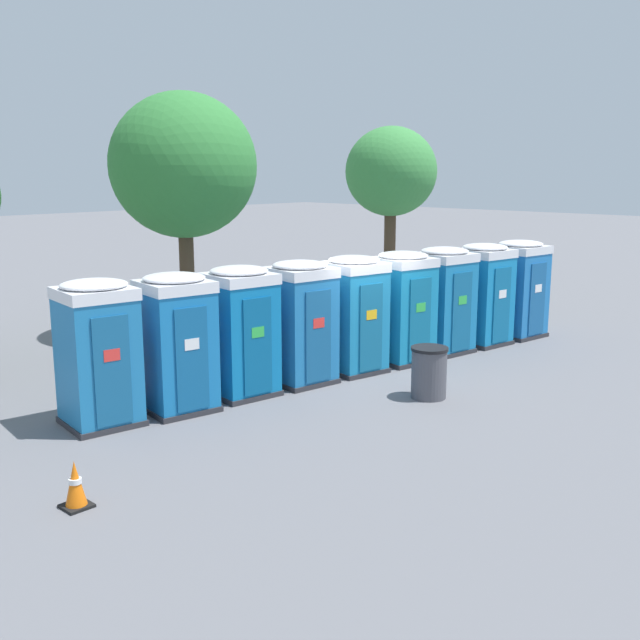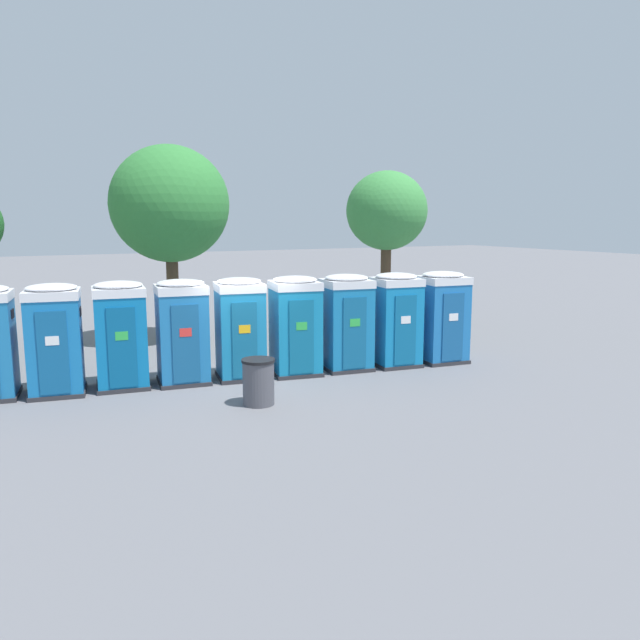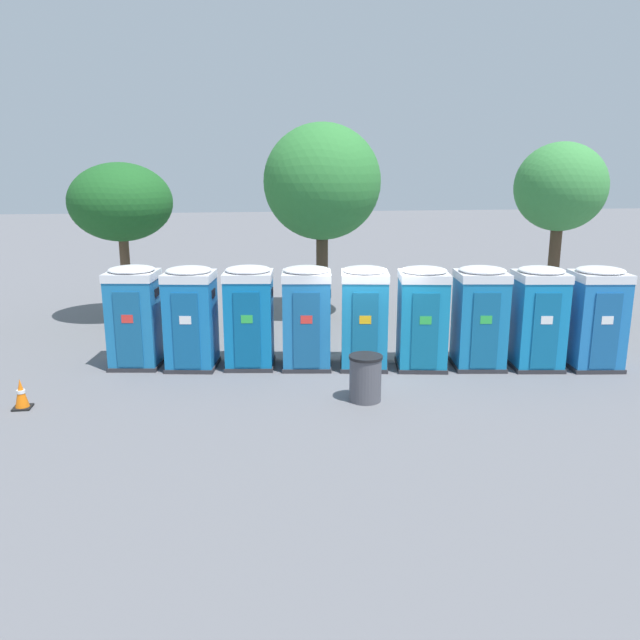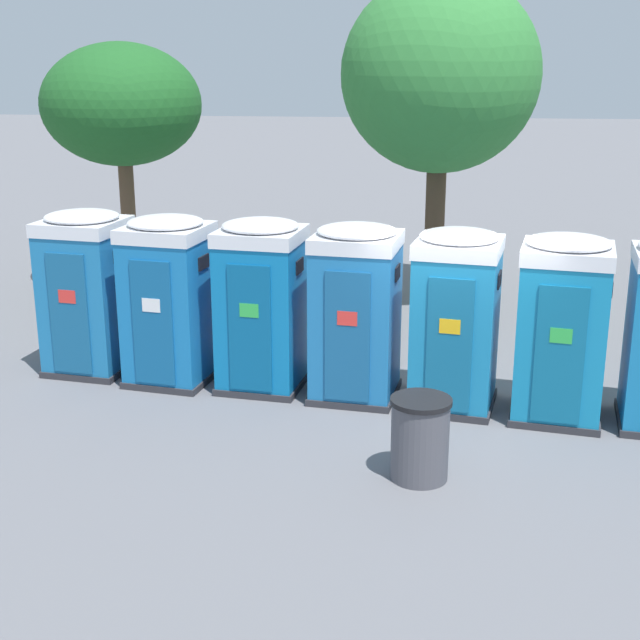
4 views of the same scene
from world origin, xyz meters
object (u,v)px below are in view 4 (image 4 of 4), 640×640
object	(u,v)px
portapotty_2	(262,304)
street_tree_2	(122,106)
portapotty_5	(562,328)
portapotty_4	(456,319)
portapotty_3	(356,312)
trash_can	(420,438)
portapotty_1	(169,299)
street_tree_0	(440,76)
portapotty_0	(87,291)

from	to	relation	value
portapotty_2	street_tree_2	size ratio (longest dim) A/B	0.50
portapotty_2	portapotty_5	bearing A→B (deg)	-9.82
portapotty_4	portapotty_3	bearing A→B (deg)	170.79
portapotty_4	trash_can	world-z (taller)	portapotty_4
portapotty_1	trash_can	distance (m)	4.82
portapotty_4	street_tree_0	size ratio (longest dim) A/B	0.40
portapotty_1	portapotty_3	xyz separation A→B (m)	(2.83, -0.36, -0.00)
street_tree_0	portapotty_2	bearing A→B (deg)	-116.85
portapotty_3	portapotty_0	bearing A→B (deg)	170.73
street_tree_2	portapotty_3	bearing A→B (deg)	-48.01
street_tree_0	street_tree_2	distance (m)	6.40
street_tree_2	portapotty_5	bearing A→B (deg)	-37.97
portapotty_5	portapotty_3	bearing A→B (deg)	170.26
portapotty_3	portapotty_5	size ratio (longest dim) A/B	1.00
portapotty_0	portapotty_3	size ratio (longest dim) A/B	1.00
portapotty_2	street_tree_2	xyz separation A→B (m)	(-3.77, 5.50, 2.52)
portapotty_1	portapotty_4	xyz separation A→B (m)	(4.23, -0.59, 0.00)
portapotty_3	street_tree_2	xyz separation A→B (m)	(-5.17, 5.74, 2.52)
portapotty_2	portapotty_4	xyz separation A→B (m)	(2.81, -0.47, 0.00)
street_tree_2	trash_can	size ratio (longest dim) A/B	5.05
portapotty_5	portapotty_1	bearing A→B (deg)	171.53
portapotty_4	street_tree_2	bearing A→B (deg)	137.75
portapotty_3	portapotty_5	world-z (taller)	same
portapotty_2	street_tree_0	xyz separation A→B (m)	(2.59, 5.11, 3.13)
street_tree_0	street_tree_2	world-z (taller)	street_tree_0
portapotty_3	trash_can	size ratio (longest dim) A/B	2.54
street_tree_0	trash_can	xyz separation A→B (m)	(-0.25, -7.91, -3.91)
portapotty_0	portapotty_1	world-z (taller)	same
portapotty_0	portapotty_2	world-z (taller)	same
portapotty_1	street_tree_0	size ratio (longest dim) A/B	0.40
street_tree_0	trash_can	bearing A→B (deg)	-91.82
street_tree_0	portapotty_5	bearing A→B (deg)	-74.49
portapotty_3	portapotty_4	size ratio (longest dim) A/B	1.00
portapotty_2	portapotty_5	size ratio (longest dim) A/B	1.00
portapotty_2	trash_can	distance (m)	3.73
portapotty_1	portapotty_5	size ratio (longest dim) A/B	1.00
portapotty_0	portapotty_4	bearing A→B (deg)	-9.25
portapotty_4	portapotty_2	bearing A→B (deg)	170.40
portapotty_0	portapotty_3	xyz separation A→B (m)	(4.22, -0.69, -0.00)
portapotty_0	trash_can	world-z (taller)	portapotty_0
portapotty_0	portapotty_3	bearing A→B (deg)	-9.27
portapotty_5	street_tree_0	xyz separation A→B (m)	(-1.62, 5.84, 3.13)
trash_can	portapotty_3	bearing A→B (deg)	110.12
portapotty_5	trash_can	world-z (taller)	portapotty_5
portapotty_4	street_tree_2	xyz separation A→B (m)	(-6.57, 5.97, 2.52)
portapotty_0	street_tree_2	bearing A→B (deg)	100.66
portapotty_0	portapotty_5	xyz separation A→B (m)	(7.03, -1.17, 0.00)
portapotty_2	portapotty_4	world-z (taller)	same
portapotty_2	portapotty_5	world-z (taller)	same
portapotty_4	trash_can	xyz separation A→B (m)	(-0.47, -2.33, -0.78)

